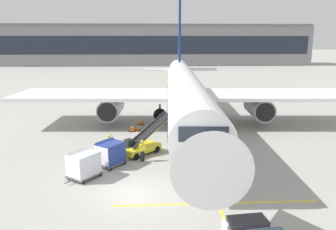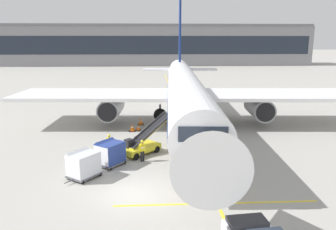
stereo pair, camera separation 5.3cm
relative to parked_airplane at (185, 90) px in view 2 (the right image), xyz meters
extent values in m
plane|color=#9E9B93|center=(-5.05, -17.50, -3.82)|extent=(600.00, 600.00, 0.00)
cylinder|color=white|center=(-0.05, -0.89, 0.09)|extent=(5.81, 38.03, 3.76)
cube|color=navy|center=(-0.05, -0.89, 0.09)|extent=(5.77, 36.52, 0.45)
cone|color=white|center=(-1.18, -21.68, 0.09)|extent=(3.77, 3.95, 3.58)
cone|color=white|center=(1.14, 21.03, 0.37)|extent=(3.52, 6.19, 3.20)
cube|color=white|center=(-9.73, 0.58, -0.48)|extent=(18.38, 8.54, 0.36)
cylinder|color=#93969E|center=(-8.21, -0.26, -1.82)|extent=(2.60, 5.04, 2.33)
cylinder|color=black|center=(-8.34, -2.77, -1.82)|extent=(1.99, 0.23, 1.98)
cube|color=white|center=(9.74, -0.47, -0.48)|extent=(18.38, 8.54, 0.36)
cylinder|color=#93969E|center=(8.13, -1.15, -1.82)|extent=(2.60, 5.04, 2.33)
cylinder|color=black|center=(7.99, -3.65, -1.82)|extent=(1.99, 0.23, 1.98)
cube|color=navy|center=(1.06, 19.52, 6.52)|extent=(0.53, 4.55, 11.36)
cube|color=white|center=(1.04, 19.22, 0.65)|extent=(12.38, 3.69, 0.20)
cube|color=#1E2633|center=(-1.04, -19.05, 0.65)|extent=(2.72, 1.83, 0.83)
cylinder|color=#47474C|center=(-0.66, -12.24, -2.42)|extent=(0.22, 0.22, 1.26)
sphere|color=black|center=(-0.66, -12.24, -3.05)|extent=(1.54, 1.54, 1.54)
cylinder|color=#47474C|center=(-2.76, 1.15, -2.42)|extent=(0.22, 0.22, 1.26)
sphere|color=black|center=(-2.76, 1.15, -3.05)|extent=(1.54, 1.54, 1.54)
cylinder|color=#47474C|center=(2.87, 0.85, -2.42)|extent=(0.22, 0.22, 1.26)
sphere|color=black|center=(2.87, 0.85, -3.05)|extent=(1.54, 1.54, 1.54)
cube|color=gold|center=(-4.73, -10.10, -3.32)|extent=(3.54, 3.53, 0.44)
cube|color=black|center=(-5.64, -10.50, -2.75)|extent=(0.82, 0.82, 0.70)
cylinder|color=#333338|center=(-5.16, -10.02, -2.70)|extent=(0.08, 0.08, 0.80)
cube|color=gold|center=(-3.89, -9.26, -2.04)|extent=(4.04, 4.03, 2.28)
cube|color=black|center=(-3.89, -9.26, -1.95)|extent=(3.84, 3.83, 2.12)
cube|color=#333338|center=(-3.58, -9.58, -1.92)|extent=(3.41, 3.39, 2.31)
cube|color=#333338|center=(-4.20, -8.95, -1.92)|extent=(3.41, 3.39, 2.31)
cylinder|color=black|center=(-3.36, -9.78, -3.54)|extent=(0.54, 0.54, 0.56)
cylinder|color=black|center=(-4.40, -8.74, -3.54)|extent=(0.54, 0.54, 0.56)
cylinder|color=black|center=(-5.05, -11.46, -3.54)|extent=(0.54, 0.54, 0.56)
cylinder|color=black|center=(-6.09, -10.42, -3.54)|extent=(0.54, 0.54, 0.56)
cube|color=#515156|center=(-6.93, -12.51, -3.61)|extent=(2.48, 2.56, 0.12)
cylinder|color=#4C4C51|center=(-7.73, -13.59, -3.62)|extent=(0.48, 0.60, 0.07)
cube|color=navy|center=(-6.93, -12.51, -2.80)|extent=(2.34, 2.42, 1.50)
cube|color=navy|center=(-7.26, -12.26, -2.28)|extent=(1.77, 1.98, 0.74)
cube|color=silver|center=(-7.50, -13.28, -2.80)|extent=(1.17, 0.89, 1.38)
sphere|color=black|center=(-7.95, -12.74, -3.67)|extent=(0.30, 0.30, 0.30)
sphere|color=black|center=(-6.86, -13.56, -3.67)|extent=(0.30, 0.30, 0.30)
sphere|color=black|center=(-6.99, -11.46, -3.67)|extent=(0.30, 0.30, 0.30)
sphere|color=black|center=(-5.90, -12.28, -3.67)|extent=(0.30, 0.30, 0.30)
cube|color=#515156|center=(-8.47, -14.77, -3.61)|extent=(2.48, 2.56, 0.12)
cylinder|color=#4C4C51|center=(-9.28, -15.85, -3.62)|extent=(0.48, 0.60, 0.07)
cube|color=silver|center=(-8.47, -14.77, -2.80)|extent=(2.34, 2.42, 1.50)
cube|color=silver|center=(-8.80, -14.52, -2.28)|extent=(1.77, 1.98, 0.74)
cube|color=silver|center=(-9.05, -15.54, -2.80)|extent=(1.17, 0.89, 1.38)
sphere|color=black|center=(-9.49, -15.00, -3.67)|extent=(0.30, 0.30, 0.30)
sphere|color=black|center=(-8.40, -15.82, -3.67)|extent=(0.30, 0.30, 0.30)
sphere|color=black|center=(-8.53, -13.72, -3.67)|extent=(0.30, 0.30, 0.30)
sphere|color=black|center=(-7.44, -14.54, -3.67)|extent=(0.30, 0.30, 0.30)
cube|color=#28282D|center=(0.57, -22.88, -2.67)|extent=(1.88, 1.15, 0.24)
cylinder|color=#514C42|center=(-7.36, -10.04, -3.39)|extent=(0.15, 0.15, 0.86)
cylinder|color=#514C42|center=(-7.21, -10.14, -3.39)|extent=(0.15, 0.15, 0.86)
cube|color=yellow|center=(-7.29, -10.09, -2.67)|extent=(0.45, 0.42, 0.58)
cube|color=white|center=(-7.21, -9.99, -2.67)|extent=(0.28, 0.21, 0.08)
sphere|color=#9E7051|center=(-7.29, -10.09, -2.26)|extent=(0.21, 0.21, 0.21)
sphere|color=yellow|center=(-7.29, -10.09, -2.19)|extent=(0.23, 0.23, 0.23)
cylinder|color=yellow|center=(-7.48, -9.95, -2.72)|extent=(0.09, 0.09, 0.56)
cylinder|color=yellow|center=(-7.09, -10.23, -2.72)|extent=(0.09, 0.09, 0.56)
cylinder|color=black|center=(-4.44, -11.79, -3.39)|extent=(0.15, 0.15, 0.86)
cylinder|color=black|center=(-4.61, -11.86, -3.39)|extent=(0.15, 0.15, 0.86)
cube|color=yellow|center=(-4.52, -11.82, -2.67)|extent=(0.44, 0.37, 0.58)
cube|color=white|center=(-4.47, -11.94, -2.67)|extent=(0.32, 0.14, 0.08)
sphere|color=#9E7051|center=(-4.52, -11.82, -2.26)|extent=(0.21, 0.21, 0.21)
sphere|color=yellow|center=(-4.52, -11.82, -2.19)|extent=(0.23, 0.23, 0.23)
cylinder|color=yellow|center=(-4.30, -11.73, -2.72)|extent=(0.09, 0.09, 0.56)
cylinder|color=yellow|center=(-4.74, -11.92, -2.72)|extent=(0.09, 0.09, 0.56)
cube|color=black|center=(-5.78, -2.94, -3.80)|extent=(0.69, 0.69, 0.05)
cone|color=orange|center=(-5.78, -2.94, -3.41)|extent=(0.55, 0.55, 0.73)
cylinder|color=white|center=(-5.78, -2.94, -3.37)|extent=(0.30, 0.30, 0.09)
cube|color=black|center=(-5.00, -0.22, -3.80)|extent=(0.67, 0.67, 0.05)
cone|color=orange|center=(-5.00, -0.22, -3.42)|extent=(0.53, 0.53, 0.70)
cylinder|color=white|center=(-5.00, -0.22, -3.39)|extent=(0.29, 0.29, 0.08)
cube|color=black|center=(-5.16, -2.60, -3.80)|extent=(0.53, 0.53, 0.05)
cone|color=orange|center=(-5.16, -2.60, -3.49)|extent=(0.43, 0.43, 0.56)
cylinder|color=white|center=(-5.16, -2.60, -3.46)|extent=(0.23, 0.23, 0.07)
cube|color=yellow|center=(0.02, -0.89, -3.82)|extent=(0.20, 110.00, 0.01)
cube|color=yellow|center=(-0.05, -18.94, -3.82)|extent=(12.00, 0.20, 0.01)
cube|color=gray|center=(-5.05, 91.97, 3.24)|extent=(120.63, 16.55, 14.12)
cube|color=#1E2633|center=(-5.05, 83.64, 3.59)|extent=(117.01, 0.10, 6.36)
cube|color=slate|center=(-5.05, 90.31, 10.65)|extent=(119.42, 14.07, 0.70)
camera|label=1|loc=(-3.84, -36.50, 5.50)|focal=35.53mm
camera|label=2|loc=(-3.79, -36.50, 5.50)|focal=35.53mm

